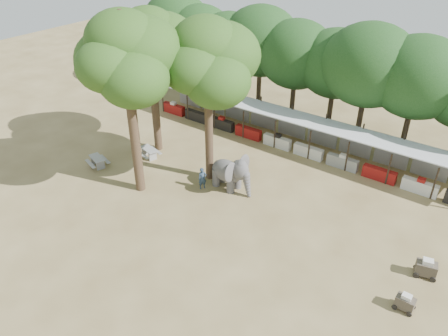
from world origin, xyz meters
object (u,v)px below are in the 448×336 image
Objects in this scene: picnic_table_far at (149,152)px; yard_tree_back at (208,61)px; handler at (202,178)px; yard_tree_left at (150,47)px; yard_tree_center at (126,58)px; picnic_table_near at (97,161)px; cart_front at (405,302)px; cart_back at (426,268)px; elephant at (231,173)px.

yard_tree_back is at bearing 22.08° from picnic_table_far.
yard_tree_left is at bearing 100.85° from handler.
yard_tree_center reaches higher than yard_tree_left.
picnic_table_near is at bearing 179.32° from yard_tree_center.
yard_tree_back is 17.66m from cart_front.
yard_tree_center reaches higher than handler.
picnic_table_near is 1.47× the size of cart_back.
elephant is at bearing 165.60° from cart_front.
yard_tree_back reaches higher than yard_tree_left.
yard_tree_center is 9.61m from picnic_table_far.
yard_tree_left is 8.51× the size of cart_back.
picnic_table_near is at bearing -155.21° from elephant.
cart_back is at bearing 87.29° from cart_front.
yard_tree_left is 6.09m from yard_tree_back.
elephant is (8.21, -1.44, -6.91)m from yard_tree_left.
handler is (0.59, -1.59, -7.74)m from yard_tree_back.
picnic_table_near is 22.78m from cart_front.
yard_tree_back is 11.37× the size of cart_front.
yard_tree_left is 23.10m from cart_front.
yard_tree_center is at bearing -140.48° from elephant.
yard_tree_center is at bearing 156.23° from handler.
yard_tree_back is 7.59m from elephant.
yard_tree_center reaches higher than picnic_table_far.
yard_tree_center is 6.37× the size of picnic_table_far.
cart_back is at bearing 8.72° from yard_tree_center.
elephant is 7.69m from picnic_table_far.
yard_tree_back is 8.77× the size of cart_back.
handler reaches higher than cart_back.
picnic_table_far is (-6.02, 0.90, -0.28)m from handler.
yard_tree_center reaches higher than elephant.
yard_tree_back is 3.32× the size of elephant.
yard_tree_center is (3.00, -5.00, 1.01)m from yard_tree_left.
yard_tree_center is at bearing 16.57° from picnic_table_near.
yard_tree_center reaches higher than cart_front.
handler is at bearing 167.68° from cart_back.
cart_front reaches higher than picnic_table_near.
picnic_table_near is 23.15m from cart_back.
yard_tree_back is (3.00, 4.00, -0.67)m from yard_tree_center.
cart_front is (12.95, -3.67, -0.82)m from elephant.
yard_tree_back reaches higher than handler.
cart_back reaches higher than picnic_table_far.
picnic_table_far is at bearing 126.42° from yard_tree_center.
yard_tree_back is at bearing 53.14° from yard_tree_center.
cart_back is (14.78, 0.41, -0.25)m from handler.
yard_tree_back is (6.00, -1.00, 0.34)m from yard_tree_left.
yard_tree_center is 9.29× the size of cart_back.
elephant reaches higher than cart_front.
yard_tree_left is 6.90× the size of handler.
handler is 1.60× the size of cart_front.
elephant is at bearing 162.86° from cart_back.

